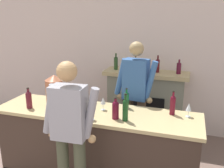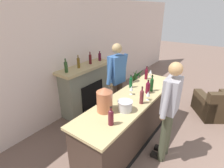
{
  "view_description": "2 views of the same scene",
  "coord_description": "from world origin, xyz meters",
  "views": [
    {
      "loc": [
        1.13,
        -0.16,
        2.25
      ],
      "look_at": [
        0.18,
        2.83,
        1.35
      ],
      "focal_mm": 40.0,
      "sensor_mm": 36.0,
      "label": 1
    },
    {
      "loc": [
        -2.54,
        1.33,
        2.51
      ],
      "look_at": [
        -0.14,
        3.06,
        1.22
      ],
      "focal_mm": 28.0,
      "sensor_mm": 36.0,
      "label": 2
    }
  ],
  "objects": [
    {
      "name": "wall_back_panel",
      "position": [
        0.0,
        4.53,
        1.38
      ],
      "size": [
        12.0,
        0.07,
        2.75
      ],
      "color": "silver",
      "rests_on": "ground_plane"
    },
    {
      "name": "bar_counter",
      "position": [
        -0.0,
        2.69,
        0.5
      ],
      "size": [
        2.73,
        0.73,
        1.0
      ],
      "color": "#3E2D24",
      "rests_on": "ground_plane"
    },
    {
      "name": "fireplace_stone",
      "position": [
        0.39,
        4.27,
        0.62
      ],
      "size": [
        1.53,
        0.52,
        1.53
      ],
      "color": "gray",
      "rests_on": "ground_plane"
    },
    {
      "name": "armchair_black",
      "position": [
        2.03,
        1.39,
        0.26
      ],
      "size": [
        1.19,
        1.2,
        0.77
      ],
      "color": "#3C2D1C",
      "rests_on": "ground_plane"
    },
    {
      "name": "potted_plant_corner",
      "position": [
        2.43,
        3.85,
        0.27
      ],
      "size": [
        0.42,
        0.43,
        0.66
      ],
      "color": "#98683A",
      "rests_on": "ground_plane"
    },
    {
      "name": "person_customer",
      "position": [
        -0.02,
        2.0,
        1.0
      ],
      "size": [
        0.66,
        0.32,
        1.8
      ],
      "color": "#464A35",
      "rests_on": "ground_plane"
    },
    {
      "name": "person_bartender",
      "position": [
        0.39,
        3.32,
        1.04
      ],
      "size": [
        0.65,
        0.34,
        1.86
      ],
      "color": "brown",
      "rests_on": "ground_plane"
    },
    {
      "name": "copper_dispenser",
      "position": [
        -0.67,
        2.82,
        1.21
      ],
      "size": [
        0.25,
        0.29,
        0.41
      ],
      "color": "#B36543",
      "rests_on": "bar_counter"
    },
    {
      "name": "ice_bucket_steel",
      "position": [
        -0.47,
        2.57,
        1.09
      ],
      "size": [
        0.24,
        0.24,
        0.17
      ],
      "color": "silver",
      "rests_on": "bar_counter"
    },
    {
      "name": "wine_bottle_riesling_slim",
      "position": [
        0.97,
        2.89,
        1.14
      ],
      "size": [
        0.07,
        0.07,
        0.31
      ],
      "color": "#5D0D1E",
      "rests_on": "bar_counter"
    },
    {
      "name": "wine_bottle_cabernet_heavy",
      "position": [
        0.36,
        2.94,
        1.12
      ],
      "size": [
        0.07,
        0.07,
        0.28
      ],
      "color": "#0F4F28",
      "rests_on": "bar_counter"
    },
    {
      "name": "wine_bottle_rose_blush",
      "position": [
        -0.11,
        2.46,
        1.14
      ],
      "size": [
        0.07,
        0.07,
        0.31
      ],
      "color": "maroon",
      "rests_on": "bar_counter"
    },
    {
      "name": "wine_bottle_chardonnay_pale",
      "position": [
        -0.9,
        2.53,
        1.13
      ],
      "size": [
        0.08,
        0.08,
        0.29
      ],
      "color": "#561723",
      "rests_on": "bar_counter"
    },
    {
      "name": "wine_bottle_merlot_tall",
      "position": [
        0.32,
        2.54,
        1.13
      ],
      "size": [
        0.08,
        0.08,
        0.27
      ],
      "color": "#5B0F24",
      "rests_on": "bar_counter"
    },
    {
      "name": "wine_bottle_burgundy_dark",
      "position": [
        0.45,
        2.52,
        1.15
      ],
      "size": [
        0.07,
        0.07,
        0.34
      ],
      "color": "#16411A",
      "rests_on": "bar_counter"
    },
    {
      "name": "wine_glass_mid_counter",
      "position": [
        0.06,
        2.42,
        1.12
      ],
      "size": [
        0.07,
        0.07,
        0.17
      ],
      "color": "silver",
      "rests_on": "bar_counter"
    },
    {
      "name": "wine_glass_front_left",
      "position": [
        0.08,
        2.77,
        1.12
      ],
      "size": [
        0.07,
        0.07,
        0.18
      ],
      "color": "silver",
      "rests_on": "bar_counter"
    },
    {
      "name": "wine_glass_back_row",
      "position": [
        1.17,
        2.87,
        1.12
      ],
      "size": [
        0.07,
        0.07,
        0.18
      ],
      "color": "silver",
      "rests_on": "bar_counter"
    }
  ]
}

